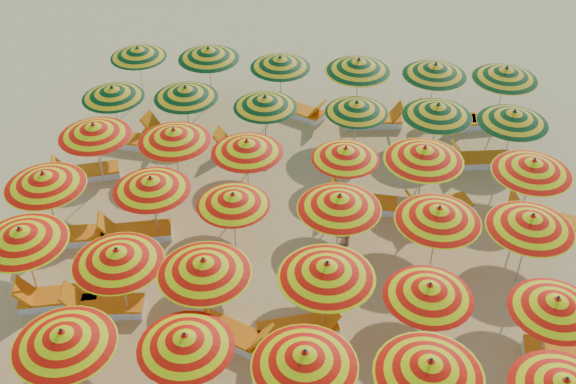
% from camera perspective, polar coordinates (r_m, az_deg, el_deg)
% --- Properties ---
extents(ground, '(120.00, 120.00, 0.00)m').
position_cam_1_polar(ground, '(17.32, -0.26, -5.19)').
color(ground, tan).
rests_on(ground, ground).
extents(umbrella_7, '(2.07, 2.07, 2.04)m').
position_cam_1_polar(umbrella_7, '(13.84, -17.36, -10.95)').
color(umbrella_7, silver).
rests_on(umbrella_7, ground).
extents(umbrella_8, '(1.82, 1.82, 1.91)m').
position_cam_1_polar(umbrella_8, '(13.46, -8.14, -11.57)').
color(umbrella_8, silver).
rests_on(umbrella_8, ground).
extents(umbrella_9, '(2.54, 2.54, 2.04)m').
position_cam_1_polar(umbrella_9, '(12.93, 1.34, -13.01)').
color(umbrella_9, silver).
rests_on(umbrella_9, ground).
extents(umbrella_10, '(2.22, 2.22, 2.08)m').
position_cam_1_polar(umbrella_10, '(13.00, 11.15, -13.46)').
color(umbrella_10, silver).
rests_on(umbrella_10, ground).
extents(umbrella_12, '(2.16, 2.16, 2.06)m').
position_cam_1_polar(umbrella_12, '(16.17, -20.34, -3.23)').
color(umbrella_12, silver).
rests_on(umbrella_12, ground).
extents(umbrella_13, '(2.04, 2.04, 2.03)m').
position_cam_1_polar(umbrella_13, '(15.14, -13.34, -4.95)').
color(umbrella_13, silver).
rests_on(umbrella_13, ground).
extents(umbrella_14, '(2.18, 2.18, 2.05)m').
position_cam_1_polar(umbrella_14, '(14.58, -6.67, -5.86)').
color(umbrella_14, silver).
rests_on(umbrella_14, ground).
extents(umbrella_15, '(2.18, 2.18, 2.10)m').
position_cam_1_polar(umbrella_15, '(14.36, 3.08, -6.18)').
color(umbrella_15, silver).
rests_on(umbrella_15, ground).
extents(umbrella_16, '(2.07, 2.07, 1.90)m').
position_cam_1_polar(umbrella_16, '(14.46, 11.09, -7.66)').
color(umbrella_16, silver).
rests_on(umbrella_16, ground).
extents(umbrella_17, '(1.79, 1.79, 1.89)m').
position_cam_1_polar(umbrella_17, '(14.87, 20.43, -8.32)').
color(umbrella_17, silver).
rests_on(umbrella_17, ground).
extents(umbrella_18, '(2.06, 2.06, 2.03)m').
position_cam_1_polar(umbrella_18, '(17.66, -18.72, 0.94)').
color(umbrella_18, silver).
rests_on(umbrella_18, ground).
extents(umbrella_19, '(2.01, 2.01, 1.93)m').
position_cam_1_polar(umbrella_19, '(17.03, -10.77, 0.64)').
color(umbrella_19, silver).
rests_on(umbrella_19, ground).
extents(umbrella_20, '(1.75, 1.75, 1.80)m').
position_cam_1_polar(umbrella_20, '(16.51, -4.36, -0.58)').
color(umbrella_20, silver).
rests_on(umbrella_20, ground).
extents(umbrella_21, '(2.50, 2.50, 2.04)m').
position_cam_1_polar(umbrella_21, '(16.10, 4.09, -0.79)').
color(umbrella_21, silver).
rests_on(umbrella_21, ground).
extents(umbrella_22, '(2.42, 2.42, 2.04)m').
position_cam_1_polar(umbrella_22, '(16.06, 11.82, -1.71)').
color(umbrella_22, silver).
rests_on(umbrella_22, ground).
extents(umbrella_23, '(2.12, 2.12, 2.04)m').
position_cam_1_polar(umbrella_23, '(16.39, 18.69, -2.24)').
color(umbrella_23, silver).
rests_on(umbrella_23, ground).
extents(umbrella_24, '(2.28, 2.28, 1.98)m').
position_cam_1_polar(umbrella_24, '(19.16, -15.09, 4.74)').
color(umbrella_24, silver).
rests_on(umbrella_24, ground).
extents(umbrella_25, '(2.47, 2.47, 1.99)m').
position_cam_1_polar(umbrella_25, '(18.52, -9.00, 4.45)').
color(umbrella_25, silver).
rests_on(umbrella_25, ground).
extents(umbrella_26, '(2.39, 2.39, 1.92)m').
position_cam_1_polar(umbrella_26, '(18.01, -3.27, 3.60)').
color(umbrella_26, silver).
rests_on(umbrella_26, ground).
extents(umbrella_27, '(1.98, 1.98, 1.82)m').
position_cam_1_polar(umbrella_27, '(17.97, 4.58, 3.08)').
color(umbrella_27, silver).
rests_on(umbrella_27, ground).
extents(umbrella_28, '(2.19, 2.19, 2.09)m').
position_cam_1_polar(umbrella_28, '(17.78, 10.73, 2.99)').
color(umbrella_28, silver).
rests_on(umbrella_28, ground).
extents(umbrella_29, '(2.46, 2.46, 2.04)m').
position_cam_1_polar(umbrella_29, '(18.08, 18.80, 1.93)').
color(umbrella_29, silver).
rests_on(umbrella_29, ground).
extents(umbrella_30, '(1.84, 1.84, 1.86)m').
position_cam_1_polar(umbrella_30, '(20.94, -13.70, 7.67)').
color(umbrella_30, silver).
rests_on(umbrella_30, ground).
extents(umbrella_31, '(2.24, 2.24, 1.92)m').
position_cam_1_polar(umbrella_31, '(20.46, -8.09, 7.81)').
color(umbrella_31, silver).
rests_on(umbrella_31, ground).
extents(umbrella_32, '(2.11, 2.11, 1.87)m').
position_cam_1_polar(umbrella_32, '(19.91, -1.83, 7.14)').
color(umbrella_32, silver).
rests_on(umbrella_32, ground).
extents(umbrella_33, '(2.29, 2.29, 1.83)m').
position_cam_1_polar(umbrella_33, '(19.81, 5.44, 6.70)').
color(umbrella_33, silver).
rests_on(umbrella_33, ground).
extents(umbrella_34, '(2.41, 2.41, 2.00)m').
position_cam_1_polar(umbrella_34, '(19.71, 11.75, 6.36)').
color(umbrella_34, silver).
rests_on(umbrella_34, ground).
extents(umbrella_35, '(2.46, 2.46, 1.98)m').
position_cam_1_polar(umbrella_35, '(19.95, 17.41, 5.69)').
color(umbrella_35, silver).
rests_on(umbrella_35, ground).
extents(umbrella_36, '(2.26, 2.26, 1.84)m').
position_cam_1_polar(umbrella_36, '(23.00, -11.77, 10.76)').
color(umbrella_36, silver).
rests_on(umbrella_36, ground).
extents(umbrella_37, '(2.49, 2.49, 1.99)m').
position_cam_1_polar(umbrella_37, '(22.30, -6.30, 10.84)').
color(umbrella_37, silver).
rests_on(umbrella_37, ground).
extents(umbrella_38, '(2.40, 2.40, 1.92)m').
position_cam_1_polar(umbrella_38, '(21.80, -0.62, 10.22)').
color(umbrella_38, silver).
rests_on(umbrella_38, ground).
extents(umbrella_39, '(2.53, 2.53, 2.09)m').
position_cam_1_polar(umbrella_39, '(21.40, 5.61, 9.94)').
color(umbrella_39, silver).
rests_on(umbrella_39, ground).
extents(umbrella_40, '(2.22, 2.22, 2.02)m').
position_cam_1_polar(umbrella_40, '(21.65, 11.55, 9.46)').
color(umbrella_40, silver).
rests_on(umbrella_40, ground).
extents(umbrella_41, '(2.20, 2.20, 2.04)m').
position_cam_1_polar(umbrella_41, '(21.90, 16.84, 8.97)').
color(umbrella_41, silver).
rests_on(umbrella_41, ground).
extents(lounger_5, '(1.83, 1.07, 0.69)m').
position_cam_1_polar(lounger_5, '(16.96, -17.80, -7.95)').
color(lounger_5, white).
rests_on(lounger_5, ground).
extents(lounger_6, '(1.81, 0.87, 0.69)m').
position_cam_1_polar(lounger_6, '(16.50, -14.42, -8.73)').
color(lounger_6, white).
rests_on(lounger_6, ground).
extents(lounger_7, '(1.83, 1.16, 0.69)m').
position_cam_1_polar(lounger_7, '(15.49, -4.28, -11.19)').
color(lounger_7, white).
rests_on(lounger_7, ground).
extents(lounger_8, '(1.82, 1.17, 0.69)m').
position_cam_1_polar(lounger_8, '(15.56, 0.95, -10.74)').
color(lounger_8, white).
rests_on(lounger_8, ground).
extents(lounger_9, '(1.76, 0.66, 0.69)m').
position_cam_1_polar(lounger_9, '(16.17, 21.29, -11.89)').
color(lounger_9, white).
rests_on(lounger_9, ground).
extents(lounger_10, '(1.82, 1.01, 0.69)m').
position_cam_1_polar(lounger_10, '(18.41, -16.35, -3.33)').
color(lounger_10, white).
rests_on(lounger_10, ground).
extents(lounger_11, '(1.83, 1.06, 0.69)m').
position_cam_1_polar(lounger_11, '(18.15, -12.02, -3.15)').
color(lounger_11, white).
rests_on(lounger_11, ground).
extents(lounger_12, '(1.82, 1.19, 0.69)m').
position_cam_1_polar(lounger_12, '(20.44, -15.69, 1.46)').
color(lounger_12, white).
rests_on(lounger_12, ground).
extents(lounger_13, '(1.74, 0.61, 0.69)m').
position_cam_1_polar(lounger_13, '(18.75, 5.86, -0.83)').
color(lounger_13, white).
rests_on(lounger_13, ground).
extents(lounger_14, '(1.82, 1.24, 0.69)m').
position_cam_1_polar(lounger_14, '(18.90, 11.67, -1.17)').
color(lounger_14, white).
rests_on(lounger_14, ground).
extents(lounger_15, '(1.82, 0.96, 0.69)m').
position_cam_1_polar(lounger_15, '(19.24, 19.25, -1.96)').
color(lounger_15, white).
rests_on(lounger_15, ground).
extents(lounger_16, '(1.76, 0.67, 0.69)m').
position_cam_1_polar(lounger_16, '(21.37, -11.78, 3.92)').
color(lounger_16, white).
rests_on(lounger_16, ground).
extents(lounger_17, '(1.81, 0.87, 0.69)m').
position_cam_1_polar(lounger_17, '(21.51, -9.20, 4.51)').
color(lounger_17, white).
rests_on(lounger_17, ground).
extents(lounger_18, '(1.76, 0.68, 0.69)m').
position_cam_1_polar(lounger_18, '(20.63, -3.50, 3.38)').
color(lounger_18, white).
rests_on(lounger_18, ground).
extents(lounger_19, '(1.82, 0.95, 0.69)m').
position_cam_1_polar(lounger_19, '(20.89, 14.95, 2.49)').
color(lounger_19, white).
rests_on(lounger_19, ground).
extents(lounger_20, '(1.82, 1.23, 0.69)m').
position_cam_1_polar(lounger_20, '(22.34, 0.85, 6.42)').
color(lounger_20, white).
rests_on(lounger_20, ground).
extents(lounger_21, '(1.81, 0.88, 0.69)m').
position_cam_1_polar(lounger_21, '(22.03, 6.85, 5.64)').
color(lounger_21, white).
rests_on(lounger_21, ground).
extents(lounger_22, '(1.75, 0.62, 0.69)m').
position_cam_1_polar(lounger_22, '(22.48, 12.31, 5.70)').
color(lounger_22, white).
rests_on(lounger_22, ground).
extents(lounger_23, '(1.83, 1.06, 0.69)m').
position_cam_1_polar(lounger_23, '(22.54, 14.61, 5.40)').
color(lounger_23, white).
rests_on(lounger_23, ground).
extents(beachgoer_b, '(0.74, 0.87, 1.59)m').
position_cam_1_polar(beachgoer_b, '(17.23, 4.32, -2.06)').
color(beachgoer_b, tan).
rests_on(beachgoer_b, ground).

